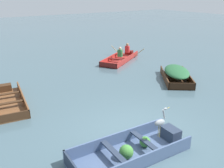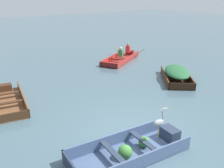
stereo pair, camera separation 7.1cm
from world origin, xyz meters
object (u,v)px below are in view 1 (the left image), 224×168
skiff_wooden_brown_near_moored (8,100)px  dinghy_slate_blue_foreground (134,149)px  skiff_dark_varnish_mid_moored (176,73)px  rowboat_red_with_crew (121,57)px  heron_on_dinghy (160,122)px

skiff_wooden_brown_near_moored → dinghy_slate_blue_foreground: bearing=-69.5°
skiff_dark_varnish_mid_moored → rowboat_red_with_crew: rowboat_red_with_crew is taller
dinghy_slate_blue_foreground → heron_on_dinghy: 1.02m
skiff_dark_varnish_mid_moored → rowboat_red_with_crew: (0.04, 4.63, -0.21)m
dinghy_slate_blue_foreground → skiff_dark_varnish_mid_moored: size_ratio=1.15×
dinghy_slate_blue_foreground → heron_on_dinghy: heron_on_dinghy is taller
skiff_wooden_brown_near_moored → skiff_dark_varnish_mid_moored: 7.72m
dinghy_slate_blue_foreground → skiff_dark_varnish_mid_moored: bearing=32.7°
skiff_dark_varnish_mid_moored → heron_on_dinghy: 6.10m
dinghy_slate_blue_foreground → rowboat_red_with_crew: size_ratio=0.91×
skiff_dark_varnish_mid_moored → heron_on_dinghy: heron_on_dinghy is taller
skiff_wooden_brown_near_moored → rowboat_red_with_crew: (7.53, 2.76, 0.06)m
skiff_wooden_brown_near_moored → heron_on_dinghy: heron_on_dinghy is taller
dinghy_slate_blue_foreground → skiff_wooden_brown_near_moored: (-2.01, 5.38, -0.04)m
dinghy_slate_blue_foreground → skiff_dark_varnish_mid_moored: (5.48, 3.51, 0.22)m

